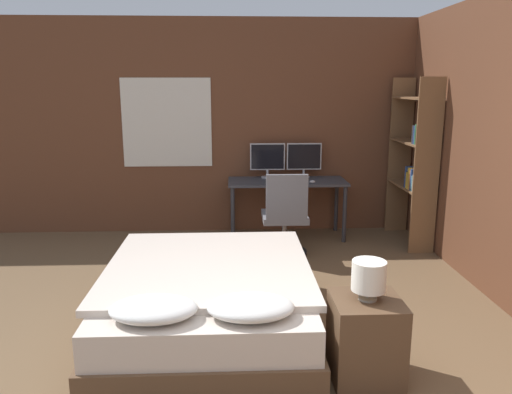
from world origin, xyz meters
The scene contains 11 objects.
wall_back centered at (-0.01, 4.15, 1.35)m, with size 12.00×0.08×2.70m.
bed centered at (-0.54, 1.34, 0.26)m, with size 1.58×1.96×0.59m.
nightstand centered at (0.51, 0.65, 0.28)m, with size 0.44×0.43×0.55m.
bedside_lamp centered at (0.51, 0.65, 0.71)m, with size 0.22×0.22×0.26m.
desk centered at (0.33, 3.79, 0.64)m, with size 1.46×0.60×0.73m.
monitor_left centered at (0.10, 3.98, 0.98)m, with size 0.44×0.16×0.44m.
monitor_right centered at (0.56, 3.98, 0.98)m, with size 0.44×0.16×0.44m.
keyboard centered at (0.33, 3.59, 0.74)m, with size 0.39×0.13×0.02m.
computer_mouse centered at (0.61, 3.59, 0.75)m, with size 0.07×0.05×0.04m.
office_chair centered at (0.23, 3.07, 0.40)m, with size 0.52×0.52×0.96m.
bookshelf centered at (1.80, 3.44, 1.05)m, with size 0.29×0.94×1.97m.
Camera 1 is at (-0.34, -2.26, 1.89)m, focal length 35.00 mm.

